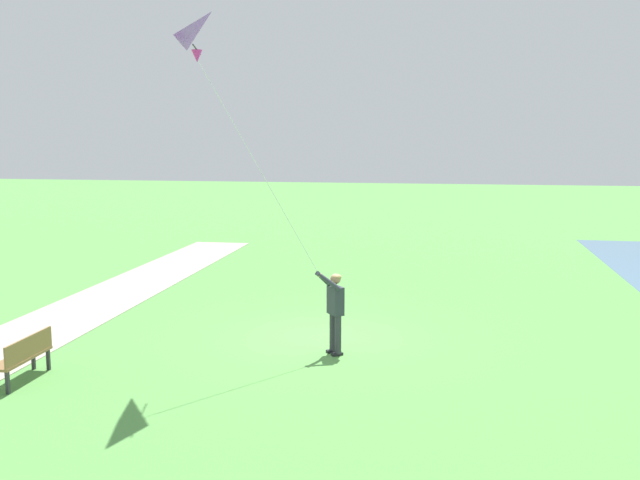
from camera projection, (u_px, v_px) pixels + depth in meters
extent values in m
plane|color=#569947|center=(322.00, 338.00, 15.98)|extent=(120.00, 120.00, 0.00)
cube|color=#ADA393|center=(8.00, 346.00, 15.30)|extent=(3.42, 32.06, 0.02)
cube|color=#232328|center=(337.00, 354.00, 14.65)|extent=(0.26, 0.23, 0.06)
cylinder|color=#383842|center=(338.00, 335.00, 14.60)|extent=(0.14, 0.14, 0.82)
cube|color=#232328|center=(332.00, 351.00, 14.87)|extent=(0.26, 0.23, 0.06)
cylinder|color=#383842|center=(333.00, 332.00, 14.82)|extent=(0.14, 0.14, 0.82)
cube|color=#333842|center=(335.00, 300.00, 14.61)|extent=(0.42, 0.45, 0.60)
sphere|color=tan|center=(336.00, 279.00, 14.55)|extent=(0.22, 0.22, 0.22)
ellipsoid|color=tan|center=(336.00, 277.00, 14.55)|extent=(0.31, 0.31, 0.13)
cylinder|color=#333842|center=(328.00, 281.00, 14.37)|extent=(0.56, 0.17, 0.43)
cylinder|color=#333842|center=(324.00, 280.00, 14.53)|extent=(0.31, 0.55, 0.43)
sphere|color=tan|center=(319.00, 275.00, 14.36)|extent=(0.10, 0.10, 0.10)
pyramid|color=purple|center=(213.00, 34.00, 12.65)|extent=(0.99, 1.60, 0.61)
cone|color=#E02D9E|center=(197.00, 56.00, 12.68)|extent=(0.25, 0.25, 0.22)
cylinder|color=black|center=(197.00, 50.00, 12.66)|extent=(0.40, 1.37, 0.02)
cylinder|color=silver|center=(262.00, 174.00, 13.52)|extent=(2.00, 1.52, 4.23)
cube|color=olive|center=(20.00, 358.00, 13.03)|extent=(0.49, 1.51, 0.05)
cube|color=olive|center=(29.00, 347.00, 12.97)|extent=(0.09, 1.50, 0.40)
cube|color=#2D2D33|center=(8.00, 382.00, 12.38)|extent=(0.06, 0.06, 0.45)
cube|color=#2D2D33|center=(33.00, 358.00, 13.74)|extent=(0.06, 0.06, 0.45)
cube|color=#2D2D33|center=(48.00, 359.00, 13.69)|extent=(0.06, 0.06, 0.45)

